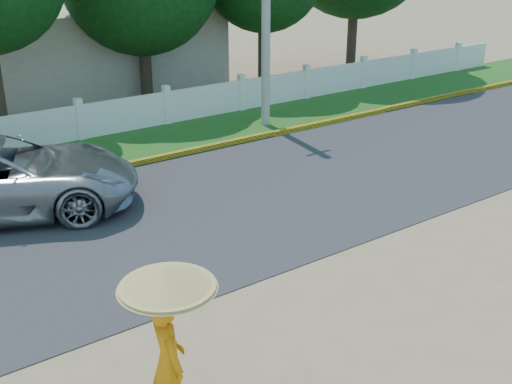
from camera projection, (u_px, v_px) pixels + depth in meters
ground at (322, 294)px, 11.37m from camera, size 120.00×120.00×0.00m
road at (192, 211)px, 14.74m from camera, size 60.00×7.00×0.02m
grass_verge at (101, 152)px, 18.68m from camera, size 60.00×3.50×0.03m
curb at (126, 165)px, 17.38m from camera, size 40.00×0.18×0.16m
fence at (80, 123)px, 19.57m from camera, size 40.00×0.10×1.10m
building_near at (85, 48)px, 25.91m from camera, size 10.00×6.00×3.20m
utility_pole at (266, 20)px, 20.03m from camera, size 0.28×0.28×6.82m
monk_with_parasol at (168, 323)px, 7.94m from camera, size 1.24×1.24×2.26m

